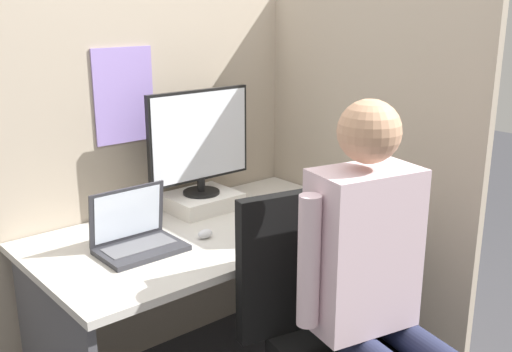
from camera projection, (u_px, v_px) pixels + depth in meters
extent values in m
cube|color=tan|center=(155.00, 179.00, 2.73)|extent=(1.93, 0.04, 1.67)
cube|color=#937AC6|center=(124.00, 96.00, 2.52)|extent=(0.27, 0.01, 0.40)
cube|color=#F4EA66|center=(154.00, 127.00, 2.64)|extent=(0.08, 0.01, 0.08)
cube|color=tan|center=(344.00, 173.00, 2.84)|extent=(0.04, 1.43, 1.67)
cube|color=beige|center=(208.00, 232.00, 2.47)|extent=(1.43, 0.77, 0.03)
cube|color=#4C4C51|center=(320.00, 266.00, 2.99)|extent=(0.03, 0.66, 0.69)
cube|color=white|center=(202.00, 201.00, 2.70)|extent=(0.31, 0.26, 0.07)
cylinder|color=black|center=(201.00, 192.00, 2.69)|extent=(0.16, 0.16, 0.01)
cylinder|color=black|center=(201.00, 184.00, 2.68)|extent=(0.04, 0.04, 0.06)
cube|color=black|center=(199.00, 136.00, 2.62)|extent=(0.51, 0.02, 0.40)
cube|color=silver|center=(201.00, 136.00, 2.61)|extent=(0.49, 0.00, 0.38)
cube|color=#2D2D33|center=(141.00, 250.00, 2.23)|extent=(0.31, 0.21, 0.02)
cube|color=#5B5B60|center=(139.00, 246.00, 2.24)|extent=(0.26, 0.12, 0.00)
cube|color=#2D2D33|center=(127.00, 214.00, 2.27)|extent=(0.31, 0.04, 0.21)
cube|color=silver|center=(128.00, 214.00, 2.26)|extent=(0.27, 0.03, 0.19)
ellipsoid|color=silver|center=(205.00, 234.00, 2.36)|extent=(0.06, 0.04, 0.04)
cube|color=#2D2D33|center=(331.00, 199.00, 2.76)|extent=(0.04, 0.15, 0.04)
cone|color=orange|center=(305.00, 225.00, 2.45)|extent=(0.04, 0.12, 0.04)
cylinder|color=green|center=(293.00, 220.00, 2.51)|extent=(0.02, 0.02, 0.02)
cube|color=black|center=(295.00, 262.00, 2.10)|extent=(0.44, 0.14, 0.52)
cylinder|color=#282D4C|center=(417.00, 344.00, 1.96)|extent=(0.18, 0.37, 0.11)
cube|color=silver|center=(363.00, 249.00, 1.91)|extent=(0.38, 0.27, 0.53)
sphere|color=tan|center=(369.00, 131.00, 1.81)|extent=(0.20, 0.20, 0.20)
cylinder|color=silver|center=(309.00, 262.00, 1.82)|extent=(0.07, 0.07, 0.43)
cylinder|color=silver|center=(412.00, 238.00, 2.00)|extent=(0.07, 0.07, 0.43)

